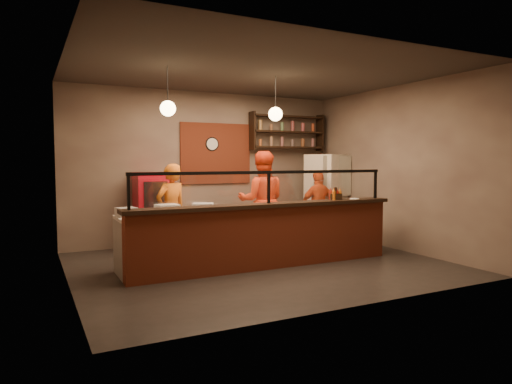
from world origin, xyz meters
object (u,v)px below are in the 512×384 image
cook_left (171,211)px  pizza_dough (298,207)px  cook_mid (262,201)px  wall_clock (212,144)px  fridge (327,196)px  cook_right (319,207)px  red_cooler (152,211)px  condiment_caddy (335,197)px  pepper_mill (335,194)px

cook_left → pizza_dough: size_ratio=3.29×
cook_left → pizza_dough: bearing=135.8°
cook_mid → wall_clock: bearing=-46.3°
cook_mid → pizza_dough: 0.88m
pizza_dough → fridge: bearing=40.7°
wall_clock → cook_right: 2.65m
cook_mid → red_cooler: cook_mid is taller
condiment_caddy → pepper_mill: 0.08m
cook_left → cook_right: size_ratio=1.10×
cook_right → red_cooler: 3.46m
fridge → red_cooler: (-3.89, 0.42, -0.18)m
red_cooler → wall_clock: bearing=12.9°
wall_clock → pizza_dough: wall_clock is taller
cook_mid → condiment_caddy: cook_mid is taller
condiment_caddy → red_cooler: bearing=138.0°
cook_mid → pizza_dough: bearing=134.3°
cook_left → cook_right: 3.25m
pizza_dough → condiment_caddy: (0.45, -0.51, 0.21)m
wall_clock → cook_mid: 1.84m
fridge → cook_mid: bearing=177.0°
cook_right → fridge: (0.55, 0.48, 0.17)m
fridge → red_cooler: bearing=153.3°
fridge → pepper_mill: 2.38m
cook_left → fridge: fridge is taller
cook_left → fridge: (3.80, 0.59, 0.10)m
fridge → pizza_dough: 2.23m
cook_left → condiment_caddy: cook_left is taller
pizza_dough → pepper_mill: pepper_mill is taller
fridge → pizza_dough: (-1.69, -1.45, -0.04)m
cook_right → pepper_mill: cook_right is taller
cook_mid → fridge: cook_mid is taller
cook_right → fridge: size_ratio=0.81×
fridge → cook_left: bearing=168.3°
wall_clock → pepper_mill: 3.15m
red_cooler → condiment_caddy: red_cooler is taller
wall_clock → cook_left: bearing=-134.5°
pizza_dough → cook_left: bearing=157.7°
cook_left → fridge: 3.84m
red_cooler → condiment_caddy: size_ratio=7.64×
wall_clock → condiment_caddy: 3.14m
fridge → pizza_dough: bearing=-159.8°
wall_clock → condiment_caddy: bearing=-64.9°
cook_right → condiment_caddy: (-0.68, -1.49, 0.35)m
fridge → condiment_caddy: bearing=-142.6°
pepper_mill → condiment_caddy: bearing=56.7°
cook_right → pizza_dough: size_ratio=2.98×
pepper_mill → cook_right: bearing=65.1°
pizza_dough → condiment_caddy: 0.72m
cook_left → cook_mid: bearing=156.7°
pepper_mill → cook_mid: bearing=118.2°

